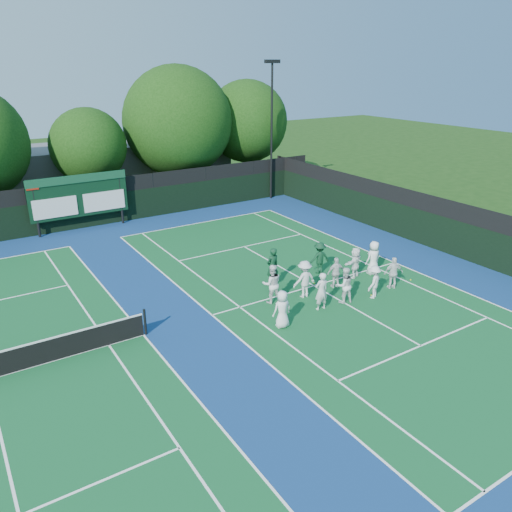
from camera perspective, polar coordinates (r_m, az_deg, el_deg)
ground at (r=23.30m, az=8.17°, el=-4.28°), size 120.00×120.00×0.00m
court_apron at (r=21.06m, az=-6.30°, el=-7.10°), size 34.00×32.00×0.01m
near_court at (r=23.98m, az=6.63°, el=-3.40°), size 11.05×23.85×0.01m
back_fence at (r=33.84m, az=-17.93°, el=5.52°), size 34.00×0.08×3.00m
divider_fence_right at (r=29.71m, az=20.41°, el=3.08°), size 0.08×32.00×3.00m
scoreboard at (r=33.02m, az=-19.59°, el=6.44°), size 6.00×0.21×3.55m
clubhouse at (r=42.27m, az=-15.75°, el=9.66°), size 18.00×6.00×4.00m
light_pole_right at (r=38.25m, az=1.81°, el=15.80°), size 1.20×0.30×10.12m
tree_c at (r=36.87m, az=-18.41°, el=11.65°), size 5.17×5.17×7.18m
tree_d at (r=38.92m, az=-8.76°, el=14.69°), size 8.08×8.08×9.89m
tree_e at (r=41.77m, az=-0.92°, el=14.92°), size 6.52×6.52×8.75m
tennis_ball_1 at (r=26.30m, az=5.18°, el=-0.99°), size 0.07×0.07×0.07m
tennis_ball_2 at (r=25.54m, az=17.26°, el=-2.62°), size 0.07×0.07×0.07m
tennis_ball_3 at (r=21.59m, az=3.36°, el=-6.16°), size 0.07×0.07×0.07m
tennis_ball_4 at (r=24.20m, az=6.65°, el=-3.10°), size 0.07×0.07×0.07m
tennis_ball_5 at (r=23.44m, az=13.04°, el=-4.39°), size 0.07×0.07×0.07m
player_front_0 at (r=19.98m, az=3.01°, el=-6.09°), size 0.81×0.56×1.59m
player_front_1 at (r=21.48m, az=7.47°, el=-4.02°), size 0.65×0.45×1.71m
player_front_2 at (r=22.28m, az=10.07°, el=-3.30°), size 0.92×0.79×1.65m
player_front_3 at (r=23.00m, az=13.33°, el=-2.90°), size 1.14×0.92×1.54m
player_front_4 at (r=24.15m, az=15.43°, el=-1.89°), size 0.99×0.71×1.56m
player_back_0 at (r=21.90m, az=1.83°, el=-3.20°), size 1.06×0.95×1.80m
player_back_1 at (r=22.52m, az=5.55°, el=-2.65°), size 1.14×0.68×1.74m
player_back_2 at (r=23.71m, az=9.13°, el=-1.88°), size 0.94×0.57×1.50m
player_back_3 at (r=24.99m, az=11.25°, el=-0.73°), size 1.51×0.92×1.55m
player_back_4 at (r=25.52m, az=13.28°, el=-0.21°), size 0.85×0.56×1.73m
coach_left at (r=23.50m, az=1.89°, el=-1.28°), size 0.74×0.52×1.91m
coach_right at (r=25.14m, az=7.26°, el=-0.22°), size 1.15×0.77×1.65m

